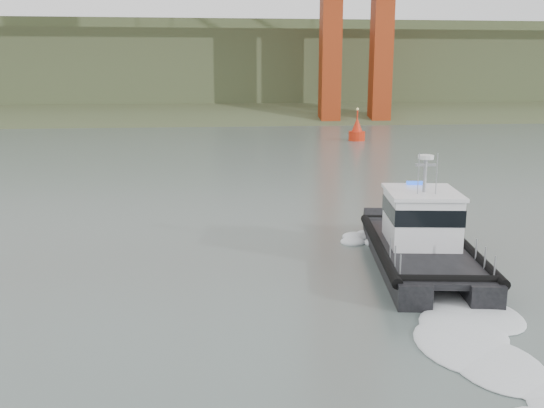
{
  "coord_description": "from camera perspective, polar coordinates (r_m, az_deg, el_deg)",
  "views": [
    {
      "loc": [
        -1.53,
        -18.86,
        8.09
      ],
      "look_at": [
        1.35,
        6.79,
        2.4
      ],
      "focal_mm": 40.0,
      "sensor_mm": 36.0,
      "label": 1
    }
  ],
  "objects": [
    {
      "name": "nav_buoy",
      "position": [
        72.71,
        8.0,
        6.78
      ],
      "size": [
        1.96,
        1.96,
        4.07
      ],
      "color": "red",
      "rests_on": "ground"
    },
    {
      "name": "ground",
      "position": [
        20.58,
        -1.66,
        -10.73
      ],
      "size": [
        400.0,
        400.0,
        0.0
      ],
      "primitive_type": "plane",
      "color": "#4B5953",
      "rests_on": "ground"
    },
    {
      "name": "headlands",
      "position": [
        144.37,
        -5.92,
        11.96
      ],
      "size": [
        500.0,
        105.36,
        27.12
      ],
      "color": "#414F2D",
      "rests_on": "ground"
    },
    {
      "name": "patrol_boat",
      "position": [
        26.26,
        13.91,
        -3.1
      ],
      "size": [
        5.05,
        10.48,
        4.89
      ],
      "rotation": [
        0.0,
        0.0,
        -0.14
      ],
      "color": "black",
      "rests_on": "ground"
    }
  ]
}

